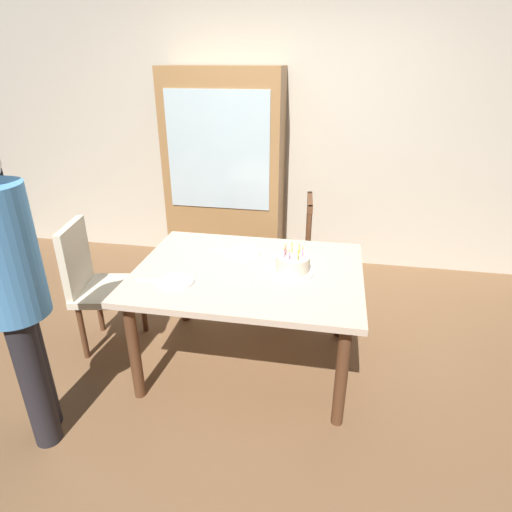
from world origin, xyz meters
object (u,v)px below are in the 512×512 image
dining_table (248,281)px  plate_near_celebrant (176,281)px  person_celebrant (12,289)px  china_cabinet (225,173)px  plate_far_side (245,252)px  chair_upholstered (95,280)px  chair_spindle_back (287,254)px  birthday_cake (293,265)px

dining_table → plate_near_celebrant: plate_near_celebrant is taller
person_celebrant → china_cabinet: 2.42m
dining_table → plate_far_side: plate_far_side is taller
plate_near_celebrant → china_cabinet: bearing=94.7°
chair_upholstered → person_celebrant: size_ratio=0.58×
chair_spindle_back → plate_far_side: bearing=-109.8°
plate_near_celebrant → chair_upholstered: chair_upholstered is taller
plate_near_celebrant → chair_spindle_back: bearing=63.9°
plate_near_celebrant → chair_upholstered: bearing=159.3°
person_celebrant → china_cabinet: (0.47, 2.37, 0.02)m
chair_upholstered → chair_spindle_back: bearing=34.0°
dining_table → person_celebrant: (-1.01, -0.81, 0.29)m
birthday_cake → plate_far_side: bearing=147.3°
china_cabinet → chair_spindle_back: bearing=-44.7°
chair_upholstered → china_cabinet: (0.56, 1.54, 0.42)m
plate_near_celebrant → person_celebrant: 0.86m
plate_far_side → china_cabinet: size_ratio=0.12×
plate_near_celebrant → plate_far_side: (0.32, 0.49, 0.00)m
birthday_cake → plate_near_celebrant: birthday_cake is taller
birthday_cake → china_cabinet: size_ratio=0.15×
dining_table → person_celebrant: bearing=-141.1°
dining_table → china_cabinet: size_ratio=0.76×
plate_far_side → china_cabinet: 1.41m
birthday_cake → plate_near_celebrant: 0.73m
china_cabinet → birthday_cake: bearing=-61.9°
dining_table → chair_upholstered: size_ratio=1.51×
dining_table → plate_far_side: (-0.07, 0.25, 0.09)m
plate_near_celebrant → birthday_cake: bearing=21.6°
chair_upholstered → china_cabinet: size_ratio=0.50×
dining_table → chair_spindle_back: chair_spindle_back is taller
plate_far_side → person_celebrant: person_celebrant is taller
plate_far_side → chair_spindle_back: chair_spindle_back is taller
chair_spindle_back → china_cabinet: china_cabinet is taller
plate_far_side → dining_table: bearing=-73.8°
birthday_cake → plate_far_side: birthday_cake is taller
dining_table → chair_spindle_back: size_ratio=1.51×
plate_far_side → chair_upholstered: (-1.03, -0.22, -0.20)m
plate_near_celebrant → chair_upholstered: (-0.71, 0.27, -0.20)m
birthday_cake → person_celebrant: bearing=-147.1°
person_celebrant → birthday_cake: bearing=32.9°
dining_table → chair_spindle_back: 0.90m
plate_far_side → chair_upholstered: 1.08m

